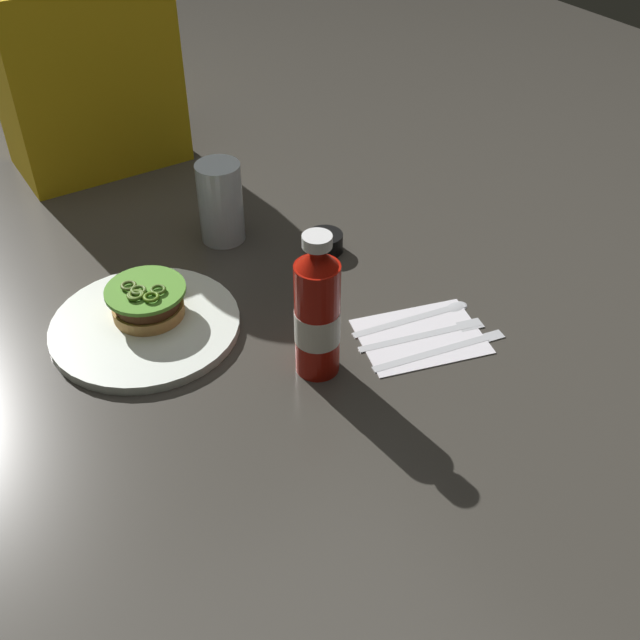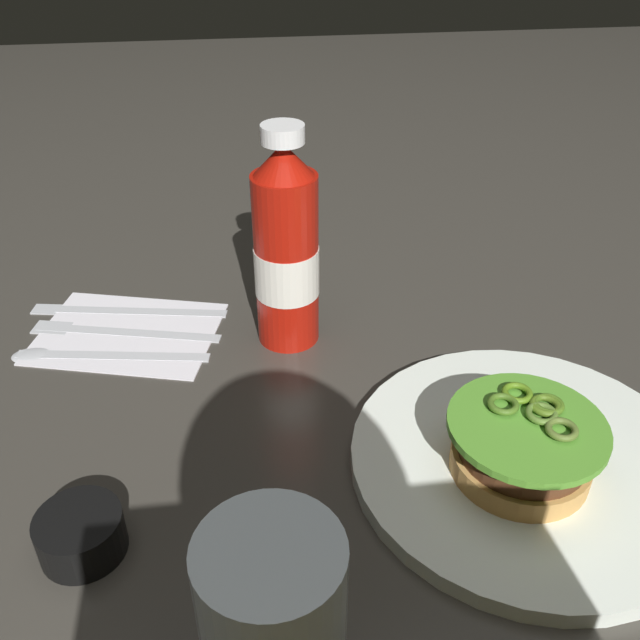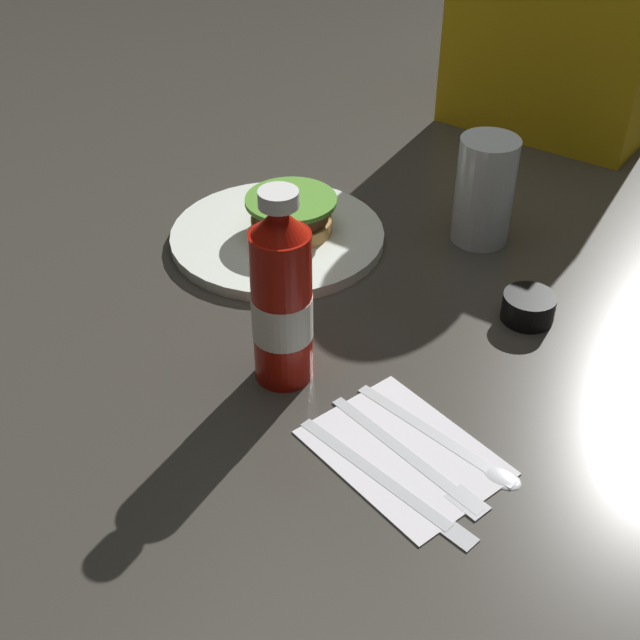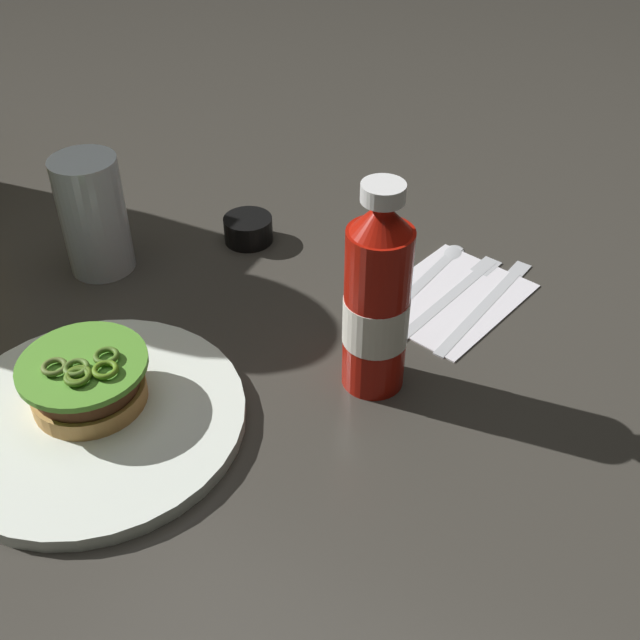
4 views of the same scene
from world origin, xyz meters
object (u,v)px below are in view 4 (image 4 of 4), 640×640
(dinner_plate, at_px, (95,419))
(ketchup_bottle, at_px, (377,302))
(napkin, at_px, (449,297))
(butter_knife, at_px, (491,297))
(condiment_cup, at_px, (248,229))
(water_glass, at_px, (93,215))
(fork_utensil, at_px, (459,287))
(spoon_utensil, at_px, (434,269))
(burger_sandwich, at_px, (86,381))

(dinner_plate, height_order, ketchup_bottle, ketchup_bottle)
(napkin, xyz_separation_m, butter_knife, (0.02, -0.04, 0.00))
(condiment_cup, bearing_deg, ketchup_bottle, -124.90)
(condiment_cup, bearing_deg, water_glass, 134.95)
(fork_utensil, height_order, spoon_utensil, same)
(burger_sandwich, xyz_separation_m, butter_knife, (0.32, -0.28, -0.03))
(condiment_cup, distance_m, butter_knife, 0.30)
(dinner_plate, distance_m, fork_utensil, 0.41)
(ketchup_bottle, distance_m, fork_utensil, 0.20)
(water_glass, xyz_separation_m, spoon_utensil, (0.16, -0.35, -0.06))
(burger_sandwich, distance_m, spoon_utensil, 0.41)
(ketchup_bottle, height_order, water_glass, ketchup_bottle)
(butter_knife, bearing_deg, dinner_plate, 141.67)
(napkin, relative_size, fork_utensil, 0.91)
(fork_utensil, bearing_deg, dinner_plate, 146.00)
(burger_sandwich, xyz_separation_m, spoon_utensil, (0.35, -0.21, -0.03))
(napkin, distance_m, fork_utensil, 0.02)
(dinner_plate, bearing_deg, burger_sandwich, 46.06)
(condiment_cup, height_order, butter_knife, condiment_cup)
(burger_sandwich, distance_m, condiment_cup, 0.32)
(condiment_cup, distance_m, spoon_utensil, 0.23)
(water_glass, bearing_deg, burger_sandwich, -143.38)
(butter_knife, bearing_deg, spoon_utensil, 72.21)
(napkin, relative_size, butter_knife, 0.85)
(water_glass, bearing_deg, condiment_cup, -45.05)
(dinner_plate, relative_size, water_glass, 1.98)
(dinner_plate, height_order, butter_knife, dinner_plate)
(fork_utensil, bearing_deg, condiment_cup, 93.00)
(water_glass, xyz_separation_m, condiment_cup, (0.12, -0.12, -0.05))
(butter_knife, bearing_deg, condiment_cup, 92.04)
(ketchup_bottle, height_order, butter_knife, ketchup_bottle)
(butter_knife, height_order, fork_utensil, same)
(dinner_plate, bearing_deg, spoon_utensil, -28.11)
(burger_sandwich, bearing_deg, condiment_cup, 3.57)
(condiment_cup, xyz_separation_m, napkin, (-0.00, -0.26, -0.01))
(dinner_plate, relative_size, fork_utensil, 1.43)
(napkin, bearing_deg, dinner_plate, 145.05)
(ketchup_bottle, bearing_deg, water_glass, 83.62)
(water_glass, height_order, fork_utensil, water_glass)
(butter_knife, bearing_deg, burger_sandwich, 139.29)
(water_glass, bearing_deg, dinner_plate, -142.73)
(water_glass, height_order, napkin, water_glass)
(water_glass, bearing_deg, butter_knife, -72.48)
(water_glass, distance_m, condiment_cup, 0.18)
(spoon_utensil, bearing_deg, condiment_cup, 98.67)
(burger_sandwich, height_order, butter_knife, burger_sandwich)
(condiment_cup, bearing_deg, butter_knife, -87.96)
(spoon_utensil, bearing_deg, dinner_plate, 151.89)
(butter_knife, xyz_separation_m, spoon_utensil, (0.02, 0.07, -0.00))
(napkin, bearing_deg, burger_sandwich, 142.47)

